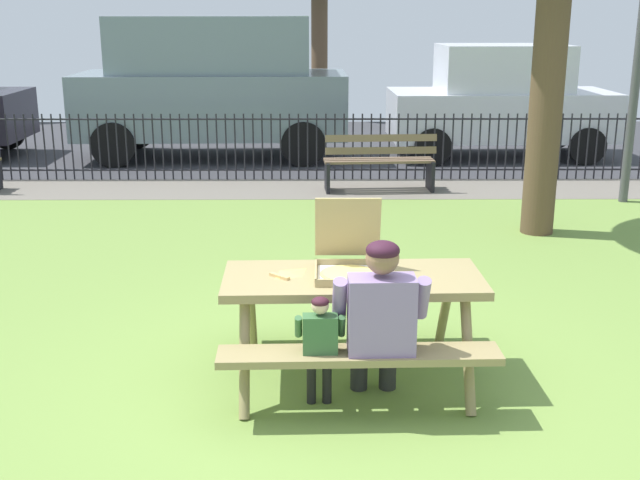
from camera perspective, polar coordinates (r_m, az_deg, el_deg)
ground at (r=7.09m, az=0.46°, el=-5.03°), size 28.00×11.32×0.02m
cobblestone_walkway at (r=11.85m, az=0.12°, el=3.65°), size 28.00×1.40×0.01m
street_asphalt at (r=15.88m, az=-0.01°, el=6.82°), size 28.00×6.81×0.01m
picnic_table_foreground at (r=5.60m, az=2.35°, el=-4.24°), size 1.84×1.52×0.79m
pizza_box_open at (r=5.56m, az=2.04°, el=-1.43°), size 0.47×0.54×0.52m
pizza_slice_on_table at (r=5.56m, az=-2.25°, el=-2.41°), size 0.28×0.29×0.02m
adult_at_table at (r=5.12m, az=4.29°, el=-5.53°), size 0.62×0.60×1.19m
child_at_table at (r=5.13m, az=-0.01°, el=-7.28°), size 0.32×0.31×0.83m
iron_fence_streetside at (r=12.44m, az=0.09°, el=6.72°), size 20.23×0.03×1.03m
park_bench_center at (r=11.67m, az=4.27°, el=5.52°), size 1.62×0.55×0.85m
parked_car_left at (r=14.47m, az=-7.69°, el=11.01°), size 4.74×2.15×2.46m
parked_car_center at (r=14.76m, az=12.79°, el=9.71°), size 3.94×1.90×1.98m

